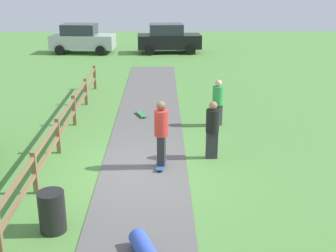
# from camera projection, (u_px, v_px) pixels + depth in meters

# --- Properties ---
(ground_plane) EXTENTS (60.00, 60.00, 0.00)m
(ground_plane) POSITION_uv_depth(u_px,v_px,m) (144.00, 170.00, 12.17)
(ground_plane) COLOR #568E42
(asphalt_path) EXTENTS (2.40, 28.00, 0.02)m
(asphalt_path) POSITION_uv_depth(u_px,v_px,m) (144.00, 170.00, 12.17)
(asphalt_path) COLOR #605E5B
(asphalt_path) RESTS_ON ground_plane
(wooden_fence) EXTENTS (0.12, 18.12, 1.10)m
(wooden_fence) POSITION_uv_depth(u_px,v_px,m) (47.00, 148.00, 11.91)
(wooden_fence) COLOR olive
(wooden_fence) RESTS_ON ground_plane
(trash_bin) EXTENTS (0.56, 0.56, 0.90)m
(trash_bin) POSITION_uv_depth(u_px,v_px,m) (52.00, 212.00, 9.20)
(trash_bin) COLOR black
(trash_bin) RESTS_ON ground_plane
(skater_riding) EXTENTS (0.43, 0.82, 1.90)m
(skater_riding) POSITION_uv_depth(u_px,v_px,m) (161.00, 131.00, 11.99)
(skater_riding) COLOR #265999
(skater_riding) RESTS_ON asphalt_path
(skateboard_loose) EXTENTS (0.48, 0.82, 0.08)m
(skateboard_loose) POSITION_uv_depth(u_px,v_px,m) (141.00, 114.00, 16.70)
(skateboard_loose) COLOR #338C4C
(skateboard_loose) RESTS_ON asphalt_path
(bystander_black) EXTENTS (0.41, 0.41, 1.72)m
(bystander_black) POSITION_uv_depth(u_px,v_px,m) (212.00, 127.00, 12.68)
(bystander_black) COLOR #2D2D33
(bystander_black) RESTS_ON ground_plane
(bystander_green) EXTENTS (0.54, 0.54, 1.66)m
(bystander_green) POSITION_uv_depth(u_px,v_px,m) (218.00, 101.00, 15.43)
(bystander_green) COLOR #2D2D33
(bystander_green) RESTS_ON ground_plane
(parked_car_black) EXTENTS (4.29, 2.20, 1.92)m
(parked_car_black) POSITION_uv_depth(u_px,v_px,m) (168.00, 38.00, 29.50)
(parked_car_black) COLOR black
(parked_car_black) RESTS_ON ground_plane
(parked_car_silver) EXTENTS (4.33, 2.28, 1.92)m
(parked_car_silver) POSITION_uv_depth(u_px,v_px,m) (82.00, 39.00, 29.43)
(parked_car_silver) COLOR #B7B7BC
(parked_car_silver) RESTS_ON ground_plane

